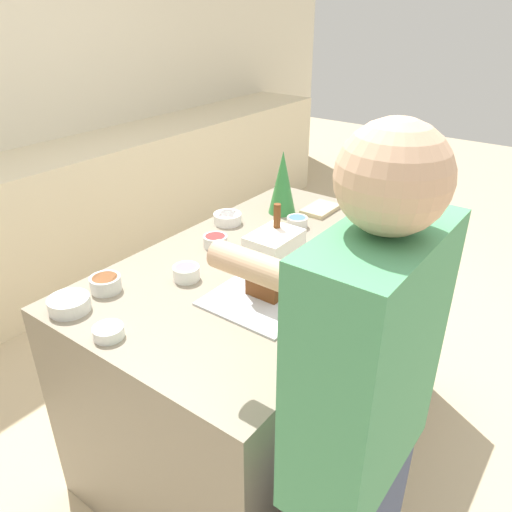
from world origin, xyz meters
The scene contains 15 objects.
ground_plane centered at (0.00, 0.00, 0.00)m, with size 12.00×12.00×0.00m, color #C6B28E.
back_cabinet_block centered at (0.00, 1.92, 0.46)m, with size 6.00×0.60×0.92m.
kitchen_island centered at (0.00, 0.00, 0.44)m, with size 1.53×0.94×0.89m.
baking_tray centered at (-0.17, -0.14, 0.89)m, with size 0.47×0.34×0.01m.
gingerbread_house centered at (-0.17, -0.14, 1.01)m, with size 0.18×0.14×0.30m.
decorative_tree centered at (0.44, 0.24, 1.04)m, with size 0.13×0.13×0.30m.
candy_bowl_near_tray_right centered at (0.34, 0.09, 0.91)m, with size 0.09×0.09×0.05m.
candy_bowl_front_corner centered at (-0.29, 0.16, 0.92)m, with size 0.10×0.10×0.05m.
candy_bowl_behind_tray centered at (-0.69, 0.11, 0.91)m, with size 0.09×0.09×0.04m.
candy_bowl_far_left centered at (-0.67, 0.33, 0.91)m, with size 0.14×0.14×0.05m.
candy_bowl_near_tray_left centered at (0.19, 0.37, 0.91)m, with size 0.13×0.13×0.05m.
candy_bowl_far_right centered at (-0.52, 0.33, 0.92)m, with size 0.11×0.11×0.05m.
candy_bowl_beside_tree centered at (-0.02, 0.26, 0.91)m, with size 0.10×0.10×0.05m.
cookbook centered at (0.57, 0.10, 0.90)m, with size 0.19×0.12×0.02m.
person centered at (-0.58, -0.67, 0.84)m, with size 0.43×0.53×1.63m.
Camera 1 is at (-1.41, -0.98, 1.81)m, focal length 35.00 mm.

